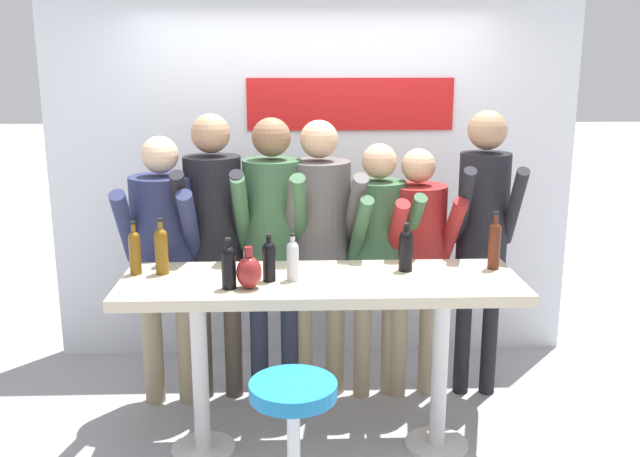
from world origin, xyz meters
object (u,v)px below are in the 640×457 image
person_far_left (164,244)px  person_far_right (483,220)px  person_center (319,230)px  person_right (416,248)px  wine_bottle_0 (494,243)px  wine_bottle_1 (293,259)px  wine_bottle_6 (161,249)px  wine_bottle_5 (269,259)px  wine_bottle_4 (406,248)px  wine_bottle_3 (229,265)px  person_center_right (378,244)px  bar_stool (294,435)px  decorative_vase (249,272)px  tasting_table (321,305)px  person_left (214,226)px  person_center_left (273,229)px  wine_bottle_2 (135,250)px

person_far_left → person_far_right: bearing=2.5°
person_center → person_right: 0.62m
wine_bottle_0 → wine_bottle_1: (-1.12, -0.17, -0.03)m
person_far_left → wine_bottle_6: bearing=-80.3°
person_center → wine_bottle_5: size_ratio=7.04×
wine_bottle_4 → wine_bottle_6: wine_bottle_6 is taller
wine_bottle_3 → wine_bottle_6: size_ratio=0.86×
person_center_right → wine_bottle_1: 0.87m
bar_stool → person_center_right: person_center_right is taller
wine_bottle_5 → decorative_vase: size_ratio=1.16×
tasting_table → wine_bottle_0: bearing=8.1°
wine_bottle_0 → wine_bottle_4: size_ratio=1.21×
wine_bottle_4 → person_center_right: bearing=99.4°
person_left → person_center: bearing=0.2°
person_center_left → wine_bottle_0: size_ratio=5.55×
tasting_table → wine_bottle_0: 1.03m
person_far_right → person_far_left: bearing=-174.1°
wine_bottle_6 → decorative_vase: wine_bottle_6 is taller
bar_stool → person_center_left: person_center_left is taller
tasting_table → wine_bottle_5: bearing=-172.5°
person_left → wine_bottle_6: 0.60m
person_far_left → wine_bottle_1: person_far_left is taller
person_far_right → decorative_vase: person_far_right is taller
wine_bottle_5 → wine_bottle_1: bearing=3.2°
bar_stool → person_far_right: (1.19, 1.40, 0.66)m
wine_bottle_1 → wine_bottle_5: size_ratio=1.00×
person_right → person_far_left: bearing=175.2°
person_far_left → person_center_right: bearing=3.1°
tasting_table → person_center_right: bearing=59.2°
person_center → wine_bottle_1: size_ratio=7.05×
person_left → wine_bottle_0: 1.70m
person_center → person_center_right: person_center is taller
person_left → wine_bottle_4: 1.24m
person_left → wine_bottle_4: bearing=-27.7°
person_center_right → wine_bottle_5: person_center_right is taller
person_center → wine_bottle_4: 0.73m
wine_bottle_2 → wine_bottle_6: (0.14, 0.00, 0.01)m
bar_stool → wine_bottle_4: (0.63, 0.86, 0.63)m
wine_bottle_2 → person_far_right: bearing=14.7°
wine_bottle_3 → wine_bottle_5: 0.23m
person_center_left → wine_bottle_6: (-0.59, -0.53, 0.02)m
wine_bottle_5 → wine_bottle_6: size_ratio=0.82×
wine_bottle_1 → wine_bottle_6: wine_bottle_6 is taller
person_center → wine_bottle_3: 0.98m
person_center → person_far_left: bearing=176.6°
wine_bottle_3 → wine_bottle_4: 0.99m
wine_bottle_4 → wine_bottle_5: 0.77m
person_far_left → person_right: person_far_left is taller
wine_bottle_0 → wine_bottle_2: 1.98m
person_center → wine_bottle_1: 0.74m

